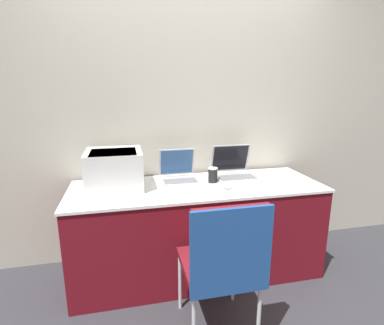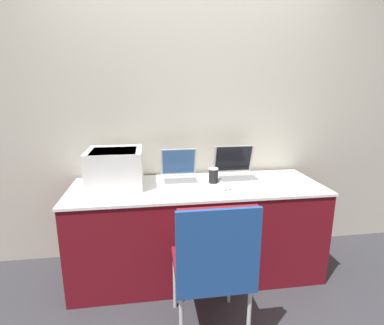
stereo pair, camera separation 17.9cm
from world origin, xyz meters
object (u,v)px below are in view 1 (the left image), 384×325
object	(u,v)px
laptop_left	(179,174)
chair	(224,258)
printer	(114,168)
external_keyboard	(191,190)
laptop_right	(234,170)
mouse	(228,187)
coffee_cup	(213,175)

from	to	relation	value
laptop_left	chair	size ratio (longest dim) A/B	0.34
printer	external_keyboard	distance (m)	0.61
laptop_left	external_keyboard	world-z (taller)	laptop_left
laptop_right	mouse	world-z (taller)	laptop_right
laptop_left	external_keyboard	xyz separation A→B (m)	(0.04, -0.28, -0.05)
external_keyboard	coffee_cup	xyz separation A→B (m)	(0.22, 0.18, 0.05)
printer	external_keyboard	world-z (taller)	printer
mouse	printer	bearing A→B (deg)	164.90
external_keyboard	printer	bearing A→B (deg)	158.82
mouse	chair	world-z (taller)	chair
laptop_right	external_keyboard	size ratio (longest dim) A/B	0.84
laptop_left	external_keyboard	bearing A→B (deg)	-82.36
printer	chair	distance (m)	1.09
laptop_left	laptop_right	bearing A→B (deg)	0.21
mouse	chair	distance (m)	0.68
laptop_right	mouse	xyz separation A→B (m)	(-0.16, -0.30, -0.04)
external_keyboard	coffee_cup	world-z (taller)	coffee_cup
laptop_left	printer	bearing A→B (deg)	-172.20
coffee_cup	mouse	distance (m)	0.21
printer	mouse	world-z (taller)	printer
chair	coffee_cup	bearing A→B (deg)	78.10
coffee_cup	mouse	bearing A→B (deg)	-71.51
printer	coffee_cup	xyz separation A→B (m)	(0.77, -0.03, -0.10)
printer	mouse	size ratio (longest dim) A/B	5.76
external_keyboard	laptop_left	bearing A→B (deg)	97.64
laptop_left	coffee_cup	distance (m)	0.28
mouse	chair	xyz separation A→B (m)	(-0.23, -0.61, -0.21)
printer	external_keyboard	size ratio (longest dim) A/B	1.00
printer	laptop_right	size ratio (longest dim) A/B	1.19
printer	laptop_right	bearing A→B (deg)	4.12
coffee_cup	chair	distance (m)	0.86
mouse	coffee_cup	bearing A→B (deg)	108.49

